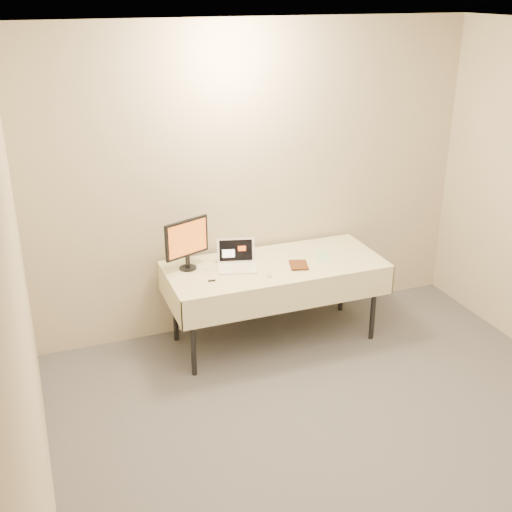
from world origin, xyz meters
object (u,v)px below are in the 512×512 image
object	(u,v)px
book	(290,256)
laptop	(236,261)
monitor	(187,241)
table	(275,270)

from	to	relation	value
book	laptop	bearing A→B (deg)	176.82
laptop	monitor	world-z (taller)	monitor
table	monitor	distance (m)	0.80
monitor	book	bearing A→B (deg)	-39.82
laptop	book	distance (m)	0.45
table	monitor	world-z (taller)	monitor
monitor	laptop	bearing A→B (deg)	-37.21
laptop	book	size ratio (longest dim) A/B	1.91
laptop	monitor	distance (m)	0.45
monitor	book	world-z (taller)	monitor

